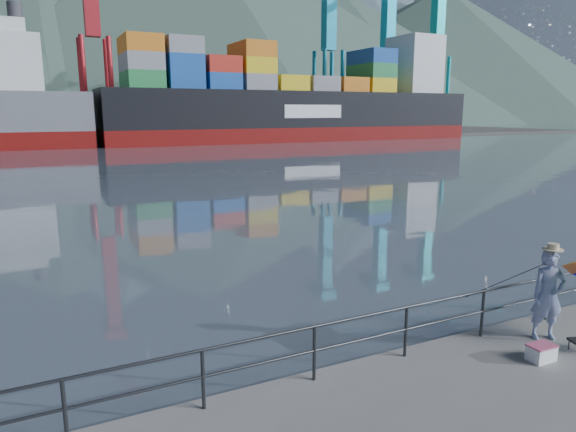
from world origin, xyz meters
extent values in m
cube|color=#505D6B|center=(0.00, 130.00, 0.00)|extent=(500.00, 280.00, 0.00)
cube|color=#514F4C|center=(10.00, 93.00, 0.00)|extent=(200.00, 40.00, 0.40)
cylinder|color=#2D3033|center=(0.00, 1.70, 1.00)|extent=(22.00, 0.05, 0.05)
cylinder|color=#2D3033|center=(0.00, 1.70, 0.55)|extent=(22.00, 0.05, 0.05)
cube|color=#2D3033|center=(0.00, 1.70, 0.50)|extent=(22.00, 0.06, 1.00)
cone|color=#385147|center=(0.00, 205.00, 34.00)|extent=(282.88, 282.88, 68.00)
cone|color=#385147|center=(60.00, 210.00, 40.00)|extent=(332.80, 332.80, 80.00)
cone|color=#385147|center=(130.00, 215.00, 31.00)|extent=(257.92, 257.92, 62.00)
cone|color=#385147|center=(200.00, 220.00, 35.00)|extent=(291.20, 291.20, 70.00)
cube|color=yellow|center=(10.00, 92.00, 3.90)|extent=(6.00, 2.40, 7.80)
cube|color=#267F3F|center=(16.50, 92.00, 3.90)|extent=(6.00, 2.40, 7.80)
cube|color=#194CA5|center=(23.00, 92.00, 2.60)|extent=(6.00, 2.40, 5.20)
cube|color=#267F3F|center=(29.50, 92.00, 2.60)|extent=(6.00, 2.40, 5.20)
cube|color=orange|center=(36.00, 92.00, 3.90)|extent=(6.00, 2.40, 7.80)
cube|color=#194CA5|center=(42.50, 92.00, 3.90)|extent=(6.00, 2.40, 7.80)
cube|color=#267F3F|center=(49.00, 92.00, 3.90)|extent=(6.00, 2.40, 7.80)
cube|color=#194CA5|center=(55.50, 92.00, 3.90)|extent=(6.00, 2.40, 7.80)
cube|color=#194CA5|center=(62.00, 92.00, 2.60)|extent=(6.00, 2.40, 5.20)
cube|color=yellow|center=(10.00, 95.00, 2.60)|extent=(6.00, 2.40, 5.20)
cube|color=gray|center=(16.50, 95.00, 1.30)|extent=(6.00, 2.40, 2.60)
cube|color=red|center=(23.00, 95.00, 1.30)|extent=(6.00, 2.40, 2.60)
cube|color=#267F3F|center=(29.50, 95.00, 3.90)|extent=(6.00, 2.40, 7.80)
cube|color=orange|center=(36.00, 95.00, 2.60)|extent=(6.00, 2.40, 5.20)
cube|color=red|center=(42.50, 95.00, 2.60)|extent=(6.00, 2.40, 5.20)
cube|color=#194CA5|center=(49.00, 95.00, 2.60)|extent=(6.00, 2.40, 5.20)
cube|color=#267F3F|center=(55.50, 95.00, 2.60)|extent=(6.00, 2.40, 5.20)
cube|color=#267F3F|center=(62.00, 95.00, 2.60)|extent=(6.00, 2.40, 5.20)
cube|color=#267F3F|center=(10.00, 98.00, 2.60)|extent=(6.00, 2.40, 5.20)
cube|color=#194CA5|center=(16.50, 98.00, 3.90)|extent=(6.00, 2.40, 7.80)
imported|color=#385299|center=(4.11, 1.05, 0.94)|extent=(0.81, 0.68, 1.88)
cube|color=white|center=(3.20, 0.42, 0.14)|extent=(0.50, 0.34, 0.28)
cylinder|color=black|center=(4.06, 2.16, 0.00)|extent=(0.66, 1.48, 1.13)
cube|color=silver|center=(-7.56, 71.15, 10.50)|extent=(9.00, 8.12, 7.00)
cube|color=#660D0A|center=(34.55, 70.80, 0.75)|extent=(62.27, 10.38, 2.50)
cube|color=black|center=(34.55, 70.80, 4.80)|extent=(62.27, 10.38, 5.60)
cube|color=silver|center=(58.21, 70.80, 12.60)|extent=(7.00, 8.30, 10.00)
camera|label=1|loc=(-5.07, -5.49, 4.64)|focal=32.00mm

